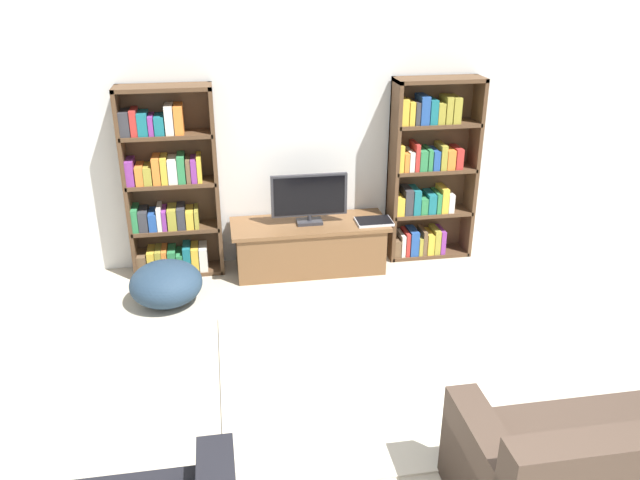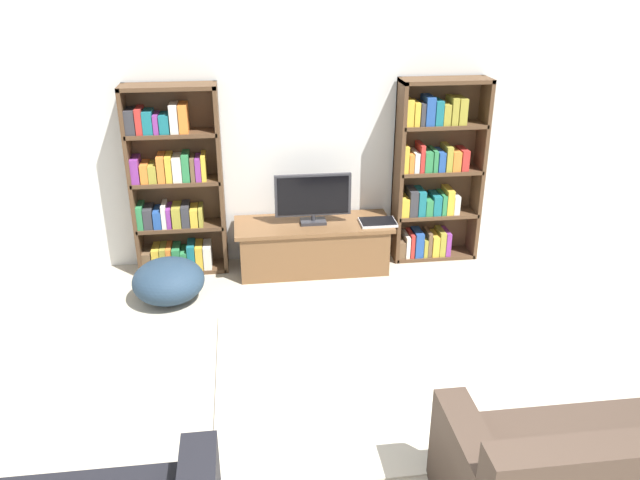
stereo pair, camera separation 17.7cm
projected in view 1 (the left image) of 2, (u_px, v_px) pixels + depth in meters
wall_back at (296, 129)px, 5.87m from camera, size 8.80×0.06×2.60m
bookshelf_left at (169, 188)px, 5.71m from camera, size 0.84×0.30×1.78m
bookshelf_right at (428, 172)px, 6.07m from camera, size 0.84×0.30×1.78m
tv_stand at (309, 246)px, 6.00m from camera, size 1.48×0.56×0.48m
television at (309, 198)px, 5.79m from camera, size 0.71×0.16×0.48m
laptop at (374, 221)px, 5.90m from camera, size 0.34×0.24×0.03m
area_rug at (354, 378)px, 4.47m from camera, size 1.90×1.94×0.02m
couch_right_sofa at (620, 474)px, 3.25m from camera, size 1.63×0.83×0.81m
beanbag_ottoman at (166, 284)px, 5.40m from camera, size 0.63×0.63×0.37m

